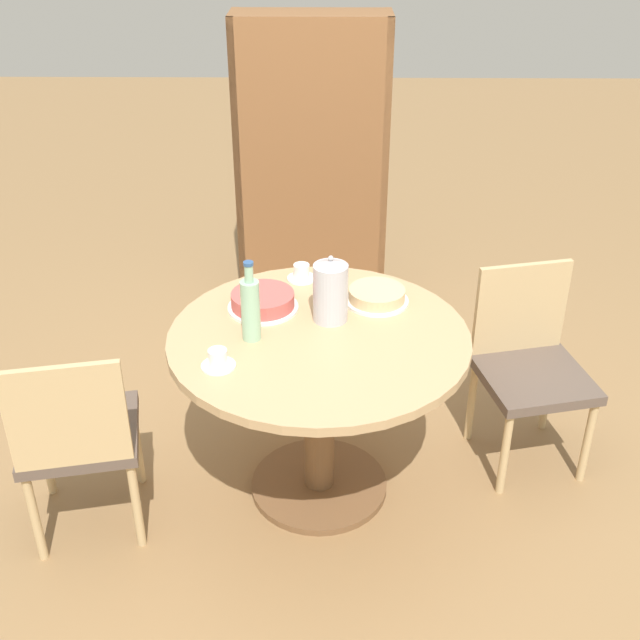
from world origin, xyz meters
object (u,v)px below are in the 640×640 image
bookshelf (313,179)px  coffee_pot (331,291)px  cake_main (263,301)px  cup_b (218,360)px  chair_b (78,435)px  water_bottle (251,308)px  chair_a (529,362)px  cup_a (302,273)px  cake_second (377,296)px

bookshelf → coffee_pot: (0.09, -1.50, 0.12)m
cake_main → cup_b: (-0.12, -0.41, -0.01)m
chair_b → coffee_pot: bearing=-170.6°
coffee_pot → cup_b: 0.52m
coffee_pot → water_bottle: (-0.29, -0.14, 0.00)m
chair_a → water_bottle: (-1.11, -0.29, 0.41)m
cake_main → cup_a: size_ratio=2.29×
cake_second → cup_b: bearing=-140.7°
chair_b → bookshelf: size_ratio=0.53×
chair_a → cup_a: bearing=156.3°
water_bottle → cup_b: bearing=-118.0°
water_bottle → cake_second: bearing=30.6°
chair_a → bookshelf: size_ratio=0.53×
bookshelf → cup_a: 1.18m
chair_b → bookshelf: bookshelf is taller
chair_a → cake_main: chair_a is taller
cup_a → cup_b: (-0.27, -0.66, 0.00)m
cake_main → chair_a: bearing=3.6°
coffee_pot → cup_a: size_ratio=2.22×
cake_second → cup_a: 0.36m
cake_main → cup_a: 0.29m
chair_b → cup_b: chair_b is taller
water_bottle → chair_b: bearing=-161.6°
chair_b → cup_b: bearing=170.6°
coffee_pot → cup_b: coffee_pot is taller
bookshelf → cup_b: 1.86m
bookshelf → cup_b: (-0.29, -1.83, 0.02)m
chair_a → water_bottle: 1.22m
chair_a → cake_main: size_ratio=3.06×
cake_second → chair_a: bearing=1.0°
chair_b → water_bottle: 0.78m
chair_a → chair_b: 1.81m
cake_main → coffee_pot: bearing=-16.4°
cake_main → cake_second: (0.44, 0.06, -0.01)m
chair_a → cup_a: size_ratio=7.01×
cake_second → cake_main: bearing=-172.6°
cake_main → cup_b: size_ratio=2.29×
coffee_pot → water_bottle: size_ratio=0.86×
bookshelf → cup_b: bearing=80.9°
cup_a → cup_b: same height
water_bottle → cup_a: size_ratio=2.58×
chair_a → chair_b: size_ratio=1.00×
chair_a → cake_main: (-1.09, -0.07, 0.32)m
coffee_pot → cup_a: 0.36m
chair_a → coffee_pot: bearing=177.3°
chair_b → coffee_pot: 1.06m
bookshelf → cake_second: size_ratio=6.37×
bookshelf → cup_a: size_ratio=13.34×
water_bottle → cup_b: water_bottle is taller
chair_a → chair_b: (-1.74, -0.50, 0.00)m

